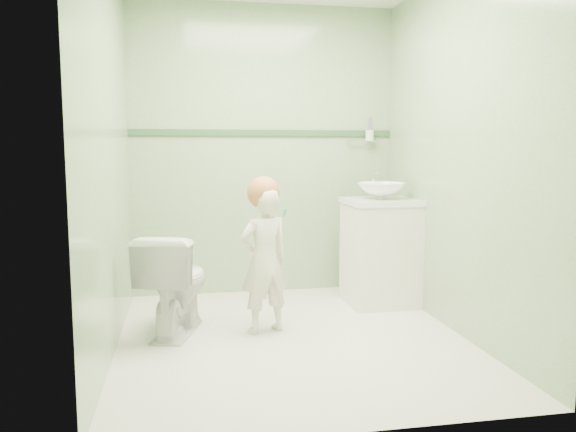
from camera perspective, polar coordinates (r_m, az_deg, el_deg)
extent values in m
plane|color=silver|center=(3.73, 0.43, -12.25)|extent=(2.50, 2.50, 0.00)
cube|color=#88AA78|center=(4.76, -2.44, 6.59)|extent=(2.20, 0.04, 2.40)
cube|color=#88AA78|center=(2.31, 6.40, 6.27)|extent=(2.20, 0.04, 2.40)
cube|color=#88AA78|center=(3.49, -17.70, 6.18)|extent=(0.04, 2.50, 2.40)
cube|color=#88AA78|center=(3.89, 16.67, 6.25)|extent=(0.04, 2.50, 2.40)
cube|color=#315432|center=(4.75, -2.43, 8.40)|extent=(2.20, 0.02, 0.05)
cube|color=silver|center=(4.50, 9.29, -3.75)|extent=(0.52, 0.50, 0.80)
cube|color=white|center=(4.45, 9.39, 1.45)|extent=(0.54, 0.52, 0.04)
imported|color=white|center=(4.44, 9.41, 2.53)|extent=(0.37, 0.37, 0.13)
cylinder|color=silver|center=(4.62, 8.58, 3.41)|extent=(0.03, 0.03, 0.18)
cylinder|color=silver|center=(4.57, 8.80, 4.38)|extent=(0.02, 0.12, 0.02)
cylinder|color=silver|center=(4.90, 7.50, 7.48)|extent=(0.26, 0.02, 0.02)
cylinder|color=silver|center=(4.90, 8.25, 8.06)|extent=(0.07, 0.07, 0.09)
cylinder|color=#DB4A3E|center=(4.91, 8.38, 8.87)|extent=(0.01, 0.01, 0.17)
cylinder|color=#3958B6|center=(4.90, 8.17, 8.88)|extent=(0.01, 0.01, 0.17)
imported|color=white|center=(3.83, -11.35, -6.63)|extent=(0.55, 0.74, 0.68)
imported|color=white|center=(3.73, -2.42, -4.54)|extent=(0.41, 0.34, 0.97)
sphere|color=#BD6B40|center=(3.70, -2.51, 2.37)|extent=(0.22, 0.22, 0.22)
cylinder|color=#0D7C64|center=(3.61, -0.35, 0.28)|extent=(0.03, 0.14, 0.06)
cube|color=white|center=(3.62, -1.57, 0.93)|extent=(0.03, 0.02, 0.02)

